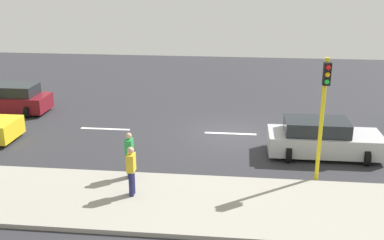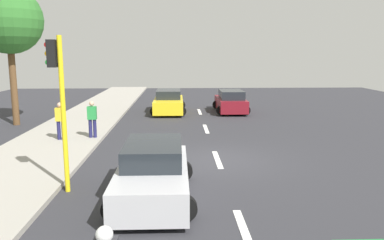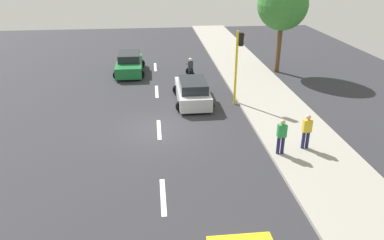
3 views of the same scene
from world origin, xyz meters
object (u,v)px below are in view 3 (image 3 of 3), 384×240
at_px(motorcycle, 190,69).
at_px(street_tree_south, 283,5).
at_px(traffic_light_corner, 238,58).
at_px(car_green, 129,64).
at_px(pedestrian_near_signal, 307,131).
at_px(pedestrian_by_tree, 282,136).
at_px(car_silver, 193,91).

distance_m(motorcycle, street_tree_south, 8.28).
bearing_deg(traffic_light_corner, motorcycle, 111.64).
relative_size(car_green, traffic_light_corner, 1.01).
xyz_separation_m(motorcycle, traffic_light_corner, (2.26, -5.69, 2.29)).
xyz_separation_m(motorcycle, pedestrian_near_signal, (4.17, -11.96, 0.42)).
bearing_deg(pedestrian_by_tree, motorcycle, 102.98).
height_order(pedestrian_near_signal, pedestrian_by_tree, same).
bearing_deg(pedestrian_by_tree, traffic_light_corner, 95.05).
relative_size(car_silver, traffic_light_corner, 1.01).
bearing_deg(motorcycle, car_green, 159.24).
bearing_deg(motorcycle, pedestrian_by_tree, -77.02).
bearing_deg(pedestrian_near_signal, motorcycle, 109.23).
height_order(car_silver, pedestrian_by_tree, pedestrian_by_tree).
bearing_deg(pedestrian_near_signal, car_silver, 123.72).
distance_m(motorcycle, pedestrian_by_tree, 12.67).
height_order(car_green, motorcycle, motorcycle).
distance_m(car_green, motorcycle, 4.90).
xyz_separation_m(motorcycle, pedestrian_by_tree, (2.84, -12.34, 0.42)).
height_order(motorcycle, pedestrian_near_signal, pedestrian_near_signal).
relative_size(car_silver, car_green, 1.00).
relative_size(motorcycle, traffic_light_corner, 0.34).
distance_m(car_silver, traffic_light_corner, 3.50).
distance_m(car_silver, motorcycle, 5.14).
bearing_deg(street_tree_south, car_silver, -141.19).
bearing_deg(car_silver, traffic_light_corner, -12.02).
distance_m(pedestrian_near_signal, pedestrian_by_tree, 1.38).
bearing_deg(motorcycle, street_tree_south, 6.35).
xyz_separation_m(pedestrian_near_signal, street_tree_south, (2.77, 12.73, 4.03)).
height_order(pedestrian_by_tree, street_tree_south, street_tree_south).
relative_size(car_green, pedestrian_near_signal, 2.69).
bearing_deg(car_green, street_tree_south, -4.80).
xyz_separation_m(car_green, pedestrian_near_signal, (8.76, -13.69, 0.35)).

